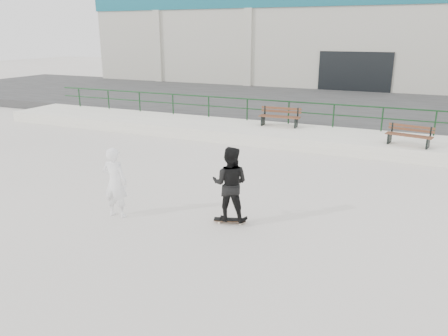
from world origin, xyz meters
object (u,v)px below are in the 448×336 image
at_px(standing_skater, 230,184).
at_px(bench_left, 280,117).
at_px(bench_right, 409,136).
at_px(skateboard, 230,220).
at_px(seated_skater, 115,183).

bearing_deg(standing_skater, bench_left, -89.54).
xyz_separation_m(bench_right, skateboard, (-3.73, -7.89, -0.79)).
bearing_deg(standing_skater, bench_right, -124.56).
bearing_deg(standing_skater, seated_skater, 6.43).
relative_size(skateboard, seated_skater, 0.45).
bearing_deg(seated_skater, bench_right, -130.42).
distance_m(skateboard, standing_skater, 0.93).
xyz_separation_m(bench_right, seated_skater, (-6.50, -8.66, 0.03)).
bearing_deg(seated_skater, bench_left, -100.17).
relative_size(bench_right, seated_skater, 0.93).
xyz_separation_m(bench_left, skateboard, (1.59, -9.33, -0.84)).
bearing_deg(seated_skater, skateboard, -167.89).
bearing_deg(skateboard, seated_skater, 176.92).
distance_m(bench_right, standing_skater, 8.73).
distance_m(standing_skater, seated_skater, 2.87).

